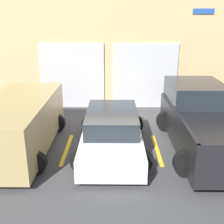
% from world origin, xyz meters
% --- Properties ---
extents(ground_plane, '(28.00, 28.00, 0.00)m').
position_xyz_m(ground_plane, '(0.00, 0.00, 0.00)').
color(ground_plane, '#3D3D3F').
extents(shophouse_building, '(13.92, 0.68, 5.57)m').
position_xyz_m(shophouse_building, '(-0.01, 3.29, 2.75)').
color(shophouse_building, tan).
rests_on(shophouse_building, ground).
extents(pickup_truck, '(2.55, 5.05, 1.89)m').
position_xyz_m(pickup_truck, '(2.91, -1.20, 0.88)').
color(pickup_truck, black).
rests_on(pickup_truck, ground).
extents(sedan_white, '(2.24, 4.42, 1.27)m').
position_xyz_m(sedan_white, '(0.00, -1.45, 0.60)').
color(sedan_white, white).
rests_on(sedan_white, ground).
extents(sedan_side, '(2.34, 4.75, 1.64)m').
position_xyz_m(sedan_side, '(-2.91, -1.48, 0.89)').
color(sedan_side, '#9E8956').
rests_on(sedan_side, ground).
extents(parking_stripe_left, '(0.12, 2.20, 0.01)m').
position_xyz_m(parking_stripe_left, '(-1.45, -1.48, 0.00)').
color(parking_stripe_left, gold).
rests_on(parking_stripe_left, ground).
extents(parking_stripe_centre, '(0.12, 2.20, 0.01)m').
position_xyz_m(parking_stripe_centre, '(1.45, -1.48, 0.00)').
color(parking_stripe_centre, gold).
rests_on(parking_stripe_centre, ground).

